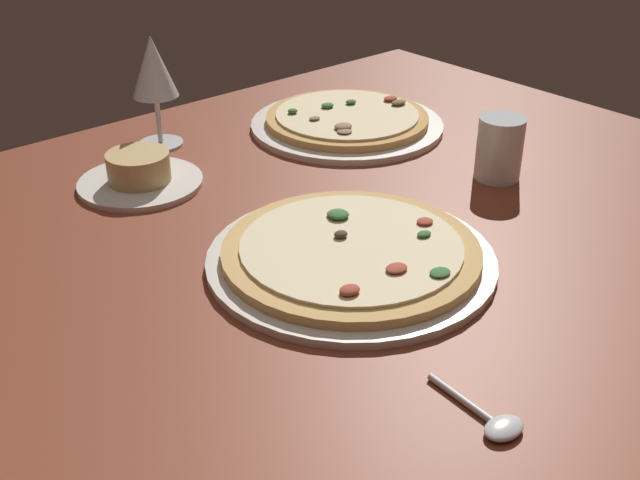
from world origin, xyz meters
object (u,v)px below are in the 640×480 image
object	(u,v)px
pizza_main	(351,255)
spoon	(492,420)
wine_glass_far	(153,70)
pizza_side	(347,121)
water_glass	(499,153)
ramekin_on_saucer	(139,174)

from	to	relation	value
pizza_main	spoon	world-z (taller)	pizza_main
wine_glass_far	spoon	xyz separation A→B (cm)	(-11.70, -74.68, -11.50)
pizza_side	water_glass	distance (cm)	28.85
water_glass	ramekin_on_saucer	bearing A→B (deg)	142.11
pizza_side	water_glass	size ratio (longest dim) A/B	3.52
pizza_side	ramekin_on_saucer	size ratio (longest dim) A/B	1.81
pizza_main	spoon	bearing A→B (deg)	-108.42
wine_glass_far	pizza_main	bearing A→B (deg)	-92.85
pizza_side	wine_glass_far	xyz separation A→B (cm)	(-27.07, 13.86, 10.78)
spoon	ramekin_on_saucer	bearing A→B (deg)	88.53
wine_glass_far	water_glass	xyz separation A→B (cm)	(29.97, -42.44, -8.10)
pizza_main	wine_glass_far	xyz separation A→B (cm)	(2.31, 46.50, 10.76)
pizza_side	spoon	xyz separation A→B (cm)	(-38.77, -60.82, -0.72)
pizza_side	wine_glass_far	distance (cm)	32.26
pizza_main	wine_glass_far	size ratio (longest dim) A/B	1.97
ramekin_on_saucer	spoon	size ratio (longest dim) A/B	1.66
water_glass	pizza_main	bearing A→B (deg)	-172.84
ramekin_on_saucer	pizza_main	bearing A→B (deg)	-77.57
pizza_main	water_glass	xyz separation A→B (cm)	(32.28, 4.05, 2.66)
pizza_main	pizza_side	size ratio (longest dim) A/B	1.07
pizza_main	ramekin_on_saucer	distance (cm)	36.07
water_glass	spoon	distance (cm)	52.79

